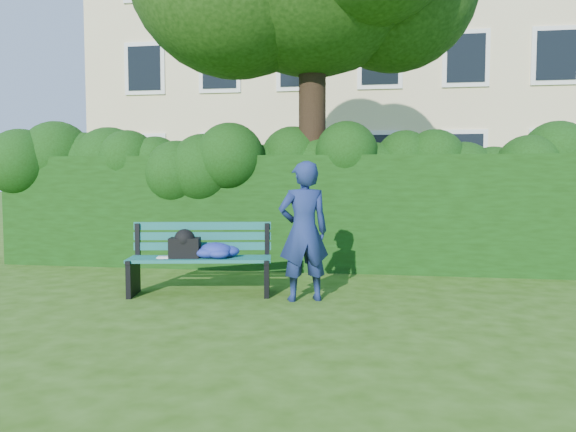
# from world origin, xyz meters

# --- Properties ---
(ground) EXTENTS (80.00, 80.00, 0.00)m
(ground) POSITION_xyz_m (0.00, 0.00, 0.00)
(ground) COLOR #2A4F0D
(ground) RESTS_ON ground
(apartment_building) EXTENTS (16.00, 8.08, 12.00)m
(apartment_building) POSITION_xyz_m (-0.00, 13.99, 6.00)
(apartment_building) COLOR beige
(apartment_building) RESTS_ON ground
(hedge) EXTENTS (10.00, 1.00, 1.80)m
(hedge) POSITION_xyz_m (0.00, 2.20, 0.90)
(hedge) COLOR black
(hedge) RESTS_ON ground
(park_bench) EXTENTS (1.83, 0.86, 0.89)m
(park_bench) POSITION_xyz_m (-0.99, -0.05, 0.50)
(park_bench) COLOR #104E50
(park_bench) RESTS_ON ground
(man_reading) EXTENTS (0.71, 0.59, 1.66)m
(man_reading) POSITION_xyz_m (0.32, -0.20, 0.83)
(man_reading) COLOR navy
(man_reading) RESTS_ON ground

